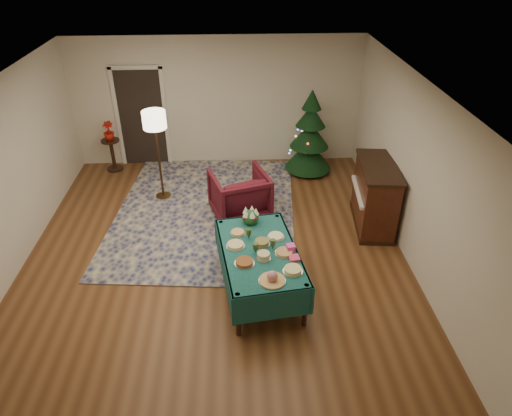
{
  "coord_description": "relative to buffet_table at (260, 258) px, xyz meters",
  "views": [
    {
      "loc": [
        0.34,
        -5.78,
        4.49
      ],
      "look_at": [
        0.63,
        0.03,
        0.88
      ],
      "focal_mm": 32.0,
      "sensor_mm": 36.0,
      "label": 1
    }
  ],
  "objects": [
    {
      "name": "goblet_0",
      "position": [
        -0.14,
        0.29,
        0.22
      ],
      "size": [
        0.07,
        0.07,
        0.16
      ],
      "color": "#2D471E",
      "rests_on": "buffet_table"
    },
    {
      "name": "platter_3",
      "position": [
        0.04,
        -0.19,
        0.18
      ],
      "size": [
        0.2,
        0.2,
        0.09
      ],
      "color": "silver",
      "rests_on": "buffet_table"
    },
    {
      "name": "room_shell",
      "position": [
        -0.64,
        0.78,
        0.79
      ],
      "size": [
        7.0,
        7.0,
        7.0
      ],
      "color": "#593319",
      "rests_on": "ground"
    },
    {
      "name": "platter_5",
      "position": [
        -0.33,
        0.11,
        0.16
      ],
      "size": [
        0.27,
        0.27,
        0.05
      ],
      "color": "silver",
      "rests_on": "buffet_table"
    },
    {
      "name": "piano",
      "position": [
        2.06,
        1.59,
        0.0
      ],
      "size": [
        0.75,
        1.38,
        1.15
      ],
      "color": "black",
      "rests_on": "ground"
    },
    {
      "name": "doorway",
      "position": [
        -2.24,
        4.26,
        0.54
      ],
      "size": [
        1.08,
        0.04,
        2.16
      ],
      "color": "black",
      "rests_on": "ground"
    },
    {
      "name": "gift_box",
      "position": [
        0.42,
        -0.02,
        0.18
      ],
      "size": [
        0.13,
        0.13,
        0.09
      ],
      "primitive_type": "cube",
      "rotation": [
        0.0,
        0.0,
        0.14
      ],
      "color": "#F644AE",
      "rests_on": "buffet_table"
    },
    {
      "name": "buffet_table",
      "position": [
        0.0,
        0.0,
        0.0
      ],
      "size": [
        1.28,
        1.91,
        0.69
      ],
      "color": "black",
      "rests_on": "ground"
    },
    {
      "name": "platter_2",
      "position": [
        -0.22,
        -0.28,
        0.16
      ],
      "size": [
        0.27,
        0.27,
        0.05
      ],
      "color": "silver",
      "rests_on": "buffet_table"
    },
    {
      "name": "platter_0",
      "position": [
        0.12,
        -0.64,
        0.19
      ],
      "size": [
        0.35,
        0.35,
        0.15
      ],
      "color": "silver",
      "rests_on": "buffet_table"
    },
    {
      "name": "platter_8",
      "position": [
        -0.29,
        0.42,
        0.16
      ],
      "size": [
        0.23,
        0.23,
        0.04
      ],
      "color": "silver",
      "rests_on": "buffet_table"
    },
    {
      "name": "side_table",
      "position": [
        -2.9,
        3.97,
        -0.22
      ],
      "size": [
        0.38,
        0.38,
        0.68
      ],
      "color": "black",
      "rests_on": "ground"
    },
    {
      "name": "platter_6",
      "position": [
        0.04,
        0.13,
        0.17
      ],
      "size": [
        0.23,
        0.23,
        0.07
      ],
      "color": "silver",
      "rests_on": "buffet_table"
    },
    {
      "name": "platter_7",
      "position": [
        0.25,
        0.29,
        0.16
      ],
      "size": [
        0.25,
        0.25,
        0.04
      ],
      "color": "silver",
      "rests_on": "buffet_table"
    },
    {
      "name": "goblet_2",
      "position": [
        -0.06,
        -0.06,
        0.22
      ],
      "size": [
        0.07,
        0.07,
        0.16
      ],
      "color": "#2D471E",
      "rests_on": "buffet_table"
    },
    {
      "name": "platter_1",
      "position": [
        0.4,
        -0.47,
        0.16
      ],
      "size": [
        0.26,
        0.26,
        0.06
      ],
      "color": "silver",
      "rests_on": "buffet_table"
    },
    {
      "name": "christmas_tree",
      "position": [
        1.25,
        3.68,
        0.24
      ],
      "size": [
        1.06,
        1.06,
        1.78
      ],
      "color": "black",
      "rests_on": "ground"
    },
    {
      "name": "napkin_stack",
      "position": [
        0.45,
        -0.22,
        0.16
      ],
      "size": [
        0.16,
        0.16,
        0.04
      ],
      "primitive_type": "cube",
      "rotation": [
        0.0,
        0.0,
        0.14
      ],
      "color": "#E33F67",
      "rests_on": "buffet_table"
    },
    {
      "name": "armchair",
      "position": [
        -0.24,
        1.97,
        -0.08
      ],
      "size": [
        1.15,
        1.11,
        0.96
      ],
      "primitive_type": "imported",
      "rotation": [
        0.0,
        0.0,
        3.44
      ],
      "color": "#4F111B",
      "rests_on": "ground"
    },
    {
      "name": "potted_plant",
      "position": [
        -2.9,
        3.97,
        0.24
      ],
      "size": [
        0.22,
        0.4,
        0.22
      ],
      "primitive_type": "imported",
      "color": "#AE180C",
      "rests_on": "side_table"
    },
    {
      "name": "floor_lamp",
      "position": [
        -1.71,
        2.74,
        0.91
      ],
      "size": [
        0.42,
        0.42,
        1.73
      ],
      "color": "#A57F3F",
      "rests_on": "ground"
    },
    {
      "name": "rug",
      "position": [
        -0.87,
        2.18,
        -0.55
      ],
      "size": [
        3.57,
        4.47,
        0.02
      ],
      "primitive_type": "cube",
      "rotation": [
        0.0,
        0.0,
        -0.09
      ],
      "color": "#151C51",
      "rests_on": "ground"
    },
    {
      "name": "goblet_1",
      "position": [
        0.18,
        0.01,
        0.22
      ],
      "size": [
        0.07,
        0.07,
        0.16
      ],
      "color": "#2D471E",
      "rests_on": "buffet_table"
    },
    {
      "name": "centerpiece",
      "position": [
        -0.1,
        0.69,
        0.26
      ],
      "size": [
        0.25,
        0.25,
        0.29
      ],
      "color": "#1E4C1E",
      "rests_on": "buffet_table"
    },
    {
      "name": "platter_4",
      "position": [
        0.33,
        -0.08,
        0.16
      ],
      "size": [
        0.27,
        0.27,
        0.04
      ],
      "color": "silver",
      "rests_on": "buffet_table"
    }
  ]
}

